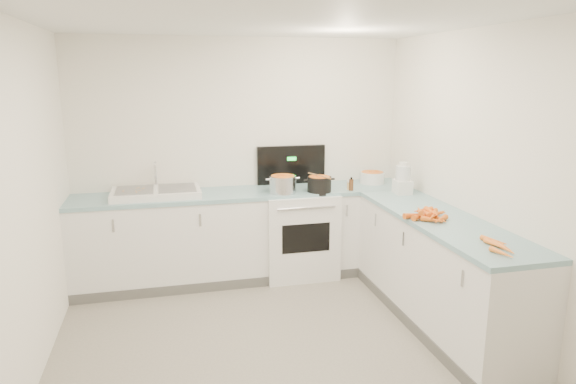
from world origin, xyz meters
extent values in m
cube|color=white|center=(0.00, 1.70, 0.45)|extent=(3.50, 0.60, 0.90)
cube|color=#85B4BD|center=(0.00, 1.70, 0.92)|extent=(3.50, 0.62, 0.04)
cube|color=white|center=(1.45, 0.30, 0.45)|extent=(0.60, 2.20, 0.90)
cube|color=#85B4BD|center=(1.45, 0.30, 0.92)|extent=(0.62, 2.20, 0.04)
cube|color=white|center=(0.55, 1.68, 0.45)|extent=(0.76, 0.65, 0.90)
cube|color=black|center=(0.55, 1.98, 1.15)|extent=(0.76, 0.05, 0.42)
cube|color=white|center=(-0.90, 1.70, 0.97)|extent=(0.86, 0.52, 0.07)
cube|color=slate|center=(-1.10, 1.70, 1.01)|extent=(0.36, 0.42, 0.01)
cube|color=slate|center=(-0.70, 1.70, 1.01)|extent=(0.36, 0.42, 0.01)
cylinder|color=silver|center=(-0.90, 1.92, 1.13)|extent=(0.03, 0.03, 0.24)
cylinder|color=silver|center=(0.35, 1.54, 1.02)|extent=(0.32, 0.32, 0.20)
cylinder|color=black|center=(0.73, 1.51, 1.01)|extent=(0.31, 0.31, 0.18)
cylinder|color=#AD7A47|center=(0.73, 1.51, 1.11)|extent=(0.15, 0.35, 0.02)
cylinder|color=white|center=(1.42, 1.77, 1.00)|extent=(0.29, 0.29, 0.13)
cylinder|color=#593319|center=(1.07, 1.48, 1.00)|extent=(0.05, 0.05, 0.12)
cylinder|color=#E5B266|center=(1.06, 1.52, 0.98)|extent=(0.05, 0.05, 0.08)
cube|color=white|center=(1.52, 1.22, 1.01)|extent=(0.17, 0.20, 0.14)
cylinder|color=silver|center=(1.52, 1.22, 1.15)|extent=(0.15, 0.15, 0.15)
cylinder|color=white|center=(1.52, 1.22, 1.24)|extent=(0.09, 0.09, 0.03)
cone|color=orange|center=(1.33, 0.32, 0.97)|extent=(0.18, 0.17, 0.05)
cone|color=orange|center=(1.37, 0.23, 0.96)|extent=(0.05, 0.19, 0.04)
cone|color=orange|center=(1.29, 0.20, 0.97)|extent=(0.16, 0.17, 0.05)
cone|color=orange|center=(1.21, 0.36, 0.97)|extent=(0.20, 0.09, 0.05)
cone|color=orange|center=(1.35, 0.27, 0.96)|extent=(0.07, 0.19, 0.04)
cone|color=orange|center=(1.46, 0.39, 0.96)|extent=(0.19, 0.13, 0.05)
cone|color=orange|center=(1.25, 0.32, 0.96)|extent=(0.16, 0.18, 0.04)
cone|color=orange|center=(1.24, 0.31, 0.97)|extent=(0.18, 0.12, 0.05)
cone|color=orange|center=(1.36, 0.19, 0.96)|extent=(0.19, 0.16, 0.05)
cone|color=orange|center=(1.30, 0.39, 0.96)|extent=(0.05, 0.19, 0.04)
cone|color=orange|center=(1.34, 0.33, 0.98)|extent=(0.07, 0.17, 0.04)
cone|color=orange|center=(1.30, 0.33, 0.99)|extent=(0.08, 0.21, 0.04)
cone|color=orange|center=(1.33, 0.29, 1.00)|extent=(0.06, 0.22, 0.05)
cone|color=orange|center=(1.31, 0.22, 0.99)|extent=(0.16, 0.17, 0.04)
cone|color=orange|center=(1.39, 0.30, 0.99)|extent=(0.17, 0.07, 0.05)
cone|color=orange|center=(1.38, 0.32, 0.99)|extent=(0.13, 0.15, 0.04)
cone|color=orange|center=(1.26, 0.35, 1.01)|extent=(0.11, 0.20, 0.05)
cone|color=orange|center=(1.31, 0.40, 0.99)|extent=(0.19, 0.08, 0.05)
cone|color=orange|center=(1.35, -0.62, 0.96)|extent=(0.07, 0.20, 0.04)
cone|color=orange|center=(1.43, -0.56, 0.96)|extent=(0.06, 0.18, 0.04)
cone|color=orange|center=(1.43, -0.50, 0.96)|extent=(0.06, 0.19, 0.04)
cone|color=orange|center=(1.41, -0.44, 0.96)|extent=(0.06, 0.17, 0.04)
cone|color=orange|center=(1.45, -0.38, 0.96)|extent=(0.12, 0.20, 0.04)
cube|color=tan|center=(-1.02, 1.72, 1.02)|extent=(0.02, 0.05, 0.00)
cube|color=tan|center=(-1.10, 1.66, 1.01)|extent=(0.02, 0.03, 0.00)
cube|color=tan|center=(-1.14, 1.72, 1.01)|extent=(0.03, 0.05, 0.00)
cube|color=tan|center=(-1.02, 1.72, 1.02)|extent=(0.03, 0.03, 0.00)
cube|color=tan|center=(-1.05, 1.64, 1.02)|extent=(0.03, 0.02, 0.00)
cube|color=tan|center=(-1.07, 1.77, 1.02)|extent=(0.02, 0.04, 0.00)
cube|color=tan|center=(-1.06, 1.73, 1.01)|extent=(0.05, 0.04, 0.00)
cube|color=tan|center=(-1.03, 1.80, 1.01)|extent=(0.03, 0.05, 0.00)
cube|color=tan|center=(-1.08, 1.77, 1.02)|extent=(0.03, 0.05, 0.00)
cube|color=tan|center=(-1.15, 1.75, 1.01)|extent=(0.03, 0.01, 0.00)
cube|color=tan|center=(-1.21, 1.63, 1.02)|extent=(0.02, 0.03, 0.00)
cube|color=tan|center=(-1.21, 1.68, 1.02)|extent=(0.02, 0.03, 0.00)
cube|color=tan|center=(-1.08, 1.57, 1.02)|extent=(0.02, 0.04, 0.00)
cube|color=tan|center=(-1.09, 1.62, 1.02)|extent=(0.01, 0.05, 0.00)
camera|label=1|loc=(-0.81, -3.42, 2.12)|focal=32.00mm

